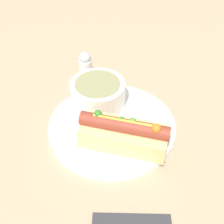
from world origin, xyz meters
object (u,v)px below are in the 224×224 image
object	(u,v)px
salt_shaker	(85,67)
soup_bowl	(98,93)
hot_dog	(124,134)
spoon	(81,116)

from	to	relation	value
salt_shaker	soup_bowl	bearing A→B (deg)	-80.25
hot_dog	soup_bowl	size ratio (longest dim) A/B	1.51
soup_bowl	hot_dog	bearing A→B (deg)	-73.25
spoon	salt_shaker	xyz separation A→B (m)	(0.02, 0.14, 0.02)
hot_dog	spoon	size ratio (longest dim) A/B	1.19
hot_dog	spoon	xyz separation A→B (m)	(-0.07, 0.08, -0.02)
spoon	salt_shaker	size ratio (longest dim) A/B	1.87
hot_dog	spoon	world-z (taller)	hot_dog
hot_dog	salt_shaker	size ratio (longest dim) A/B	2.23
spoon	salt_shaker	distance (m)	0.14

